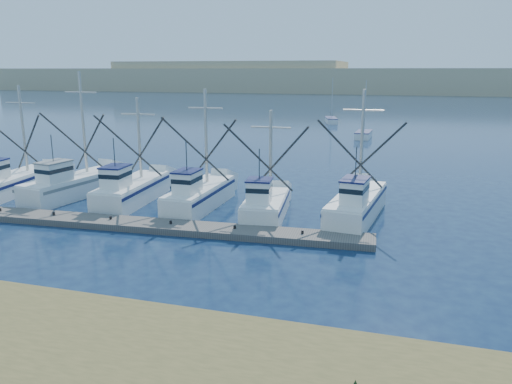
# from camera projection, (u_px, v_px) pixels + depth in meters

# --- Properties ---
(ground) EXTENTS (500.00, 500.00, 0.00)m
(ground) POSITION_uv_depth(u_px,v_px,m) (234.00, 291.00, 21.83)
(ground) COLOR #0D1B3B
(ground) RESTS_ON ground
(floating_dock) EXTENTS (30.23, 3.59, 0.40)m
(floating_dock) POSITION_uv_depth(u_px,v_px,m) (126.00, 224.00, 30.79)
(floating_dock) COLOR #5F5B55
(floating_dock) RESTS_ON ground
(dune_ridge) EXTENTS (360.00, 60.00, 10.00)m
(dune_ridge) POSITION_uv_depth(u_px,v_px,m) (390.00, 80.00, 216.33)
(dune_ridge) COLOR tan
(dune_ridge) RESTS_ON ground
(trawler_fleet) EXTENTS (29.93, 9.26, 9.35)m
(trawler_fleet) POSITION_uv_depth(u_px,v_px,m) (160.00, 192.00, 35.52)
(trawler_fleet) COLOR white
(trawler_fleet) RESTS_ON ground
(sailboat_near) EXTENTS (2.13, 5.19, 8.10)m
(sailboat_near) POSITION_uv_depth(u_px,v_px,m) (363.00, 135.00, 70.56)
(sailboat_near) COLOR white
(sailboat_near) RESTS_ON ground
(sailboat_far) EXTENTS (3.16, 6.20, 8.10)m
(sailboat_far) POSITION_uv_depth(u_px,v_px,m) (331.00, 120.00, 90.77)
(sailboat_far) COLOR white
(sailboat_far) RESTS_ON ground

